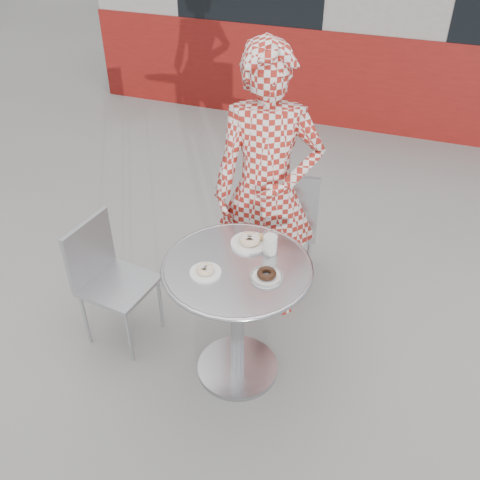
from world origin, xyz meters
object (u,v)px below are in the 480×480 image
(bistro_table, at_px, (237,294))
(plate_near, at_px, (205,271))
(chair_left, at_px, (121,305))
(plate_checker, at_px, (267,276))
(milk_cup, at_px, (270,244))
(chair_far, at_px, (282,244))
(seated_person, at_px, (267,192))
(plate_far, at_px, (250,241))

(bistro_table, bearing_deg, plate_near, -140.04)
(chair_left, height_order, plate_checker, plate_checker)
(milk_cup, bearing_deg, chair_far, 99.85)
(plate_near, xyz_separation_m, milk_cup, (0.25, 0.27, 0.04))
(seated_person, relative_size, plate_far, 8.63)
(bistro_table, xyz_separation_m, plate_checker, (0.17, -0.04, 0.20))
(seated_person, height_order, plate_far, seated_person)
(seated_person, bearing_deg, bistro_table, -102.19)
(plate_near, bearing_deg, milk_cup, 46.95)
(milk_cup, bearing_deg, plate_far, 163.17)
(bistro_table, distance_m, seated_person, 0.67)
(bistro_table, bearing_deg, seated_person, 93.82)
(bistro_table, xyz_separation_m, milk_cup, (0.12, 0.16, 0.25))
(bistro_table, distance_m, chair_left, 0.84)
(plate_far, bearing_deg, plate_near, -112.95)
(plate_checker, bearing_deg, plate_far, 125.38)
(chair_far, height_order, plate_checker, chair_far)
(bistro_table, bearing_deg, chair_left, 177.70)
(plate_checker, bearing_deg, milk_cup, 102.87)
(plate_near, bearing_deg, plate_checker, 13.36)
(chair_left, xyz_separation_m, milk_cup, (0.89, 0.13, 0.60))
(plate_far, bearing_deg, seated_person, 95.76)
(chair_left, distance_m, plate_near, 0.86)
(chair_far, distance_m, plate_checker, 1.09)
(seated_person, relative_size, milk_cup, 13.85)
(plate_checker, bearing_deg, plate_near, -166.64)
(chair_left, relative_size, plate_checker, 4.74)
(plate_checker, relative_size, milk_cup, 1.34)
(plate_far, relative_size, milk_cup, 1.61)
(milk_cup, bearing_deg, chair_left, -171.73)
(plate_far, bearing_deg, milk_cup, -16.83)
(seated_person, height_order, plate_checker, seated_person)
(bistro_table, relative_size, seated_person, 0.45)
(chair_left, distance_m, plate_checker, 1.09)
(plate_checker, bearing_deg, chair_far, 100.49)
(milk_cup, bearing_deg, plate_checker, -77.13)
(plate_far, height_order, milk_cup, milk_cup)
(chair_far, distance_m, milk_cup, 0.94)
(bistro_table, bearing_deg, chair_far, 90.50)
(plate_far, distance_m, milk_cup, 0.13)
(chair_far, distance_m, seated_person, 0.65)
(bistro_table, distance_m, plate_far, 0.29)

